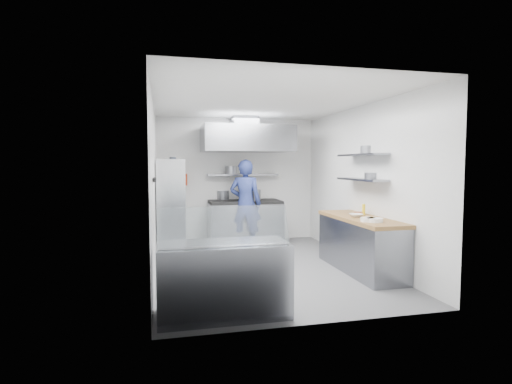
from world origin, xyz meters
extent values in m
plane|color=#48484A|center=(0.00, 0.00, 0.00)|extent=(5.00, 5.00, 0.00)
plane|color=silver|center=(0.00, 0.00, 2.80)|extent=(5.00, 5.00, 0.00)
cube|color=white|center=(0.00, 2.50, 1.40)|extent=(3.60, 2.80, 0.02)
cube|color=white|center=(0.00, -2.50, 1.40)|extent=(3.60, 2.80, 0.02)
cube|color=white|center=(-1.80, 0.00, 1.40)|extent=(2.80, 5.00, 0.02)
cube|color=white|center=(1.80, 0.00, 1.40)|extent=(2.80, 5.00, 0.02)
cube|color=gray|center=(0.10, 2.10, 0.45)|extent=(1.60, 0.80, 0.90)
cube|color=black|center=(0.10, 2.10, 0.93)|extent=(1.57, 0.78, 0.06)
cylinder|color=slate|center=(-0.33, 2.48, 1.06)|extent=(0.27, 0.27, 0.20)
cylinder|color=slate|center=(0.31, 2.15, 1.08)|extent=(0.31, 0.31, 0.24)
cube|color=gray|center=(0.10, 2.34, 1.52)|extent=(1.60, 0.30, 0.04)
cylinder|color=slate|center=(-0.19, 2.19, 1.63)|extent=(0.26, 0.26, 0.18)
cube|color=gray|center=(0.10, 1.93, 2.30)|extent=(1.90, 1.15, 0.55)
cube|color=slate|center=(0.10, 2.15, 2.68)|extent=(0.55, 0.55, 0.24)
cube|color=#B22F0E|center=(-1.25, 2.44, 1.42)|extent=(0.22, 0.10, 0.26)
imported|color=navy|center=(0.03, 1.71, 0.93)|extent=(0.80, 0.68, 1.86)
cube|color=silver|center=(-1.53, 1.00, 0.93)|extent=(0.50, 0.90, 1.85)
cube|color=white|center=(-1.53, 1.00, 0.80)|extent=(0.15, 0.19, 0.17)
cube|color=yellow|center=(-1.53, 1.42, 1.30)|extent=(0.15, 0.19, 0.17)
cylinder|color=black|center=(-1.48, 1.05, 1.80)|extent=(0.12, 0.12, 0.18)
cube|color=black|center=(-1.78, -0.90, 1.55)|extent=(0.04, 0.55, 0.05)
cube|color=gray|center=(1.48, -0.60, 0.42)|extent=(0.62, 2.00, 0.84)
cube|color=olive|center=(1.48, -0.60, 0.87)|extent=(0.65, 2.04, 0.06)
cylinder|color=white|center=(1.33, -1.11, 0.93)|extent=(0.22, 0.22, 0.06)
cylinder|color=white|center=(1.40, -1.18, 0.93)|extent=(0.24, 0.24, 0.06)
cylinder|color=#D66E3C|center=(1.54, -0.41, 0.93)|extent=(0.14, 0.14, 0.06)
cylinder|color=yellow|center=(1.68, -0.33, 0.99)|extent=(0.05, 0.05, 0.18)
imported|color=white|center=(1.40, -0.59, 0.93)|extent=(0.21, 0.21, 0.05)
cube|color=gray|center=(1.64, -0.30, 1.50)|extent=(0.30, 1.30, 0.04)
cube|color=gray|center=(1.64, -0.30, 1.92)|extent=(0.30, 1.30, 0.04)
cylinder|color=slate|center=(1.78, -0.40, 1.57)|extent=(0.24, 0.24, 0.10)
cylinder|color=slate|center=(1.81, -0.19, 2.01)|extent=(0.25, 0.25, 0.14)
cube|color=gray|center=(-1.00, -2.00, 0.42)|extent=(1.50, 0.70, 0.85)
cube|color=silver|center=(-1.00, -2.12, 1.07)|extent=(1.47, 0.19, 0.42)
camera|label=1|loc=(-1.66, -6.52, 1.76)|focal=28.00mm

